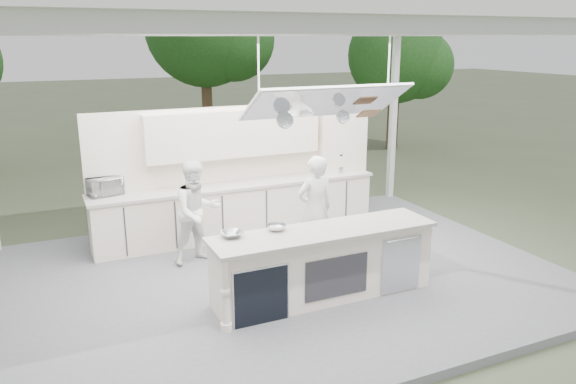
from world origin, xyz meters
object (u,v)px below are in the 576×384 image
demo_island (323,264)px  head_chef (315,210)px  back_counter (239,209)px  sous_chef (197,212)px

demo_island → head_chef: bearing=67.7°
demo_island → back_counter: 2.82m
demo_island → back_counter: size_ratio=0.61×
demo_island → sous_chef: 2.27m
demo_island → head_chef: head_chef is taller
head_chef → sous_chef: head_chef is taller
demo_island → back_counter: bearing=93.6°
head_chef → demo_island: bearing=64.4°
head_chef → sous_chef: (-1.65, 0.75, -0.04)m
head_chef → sous_chef: size_ratio=1.05×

